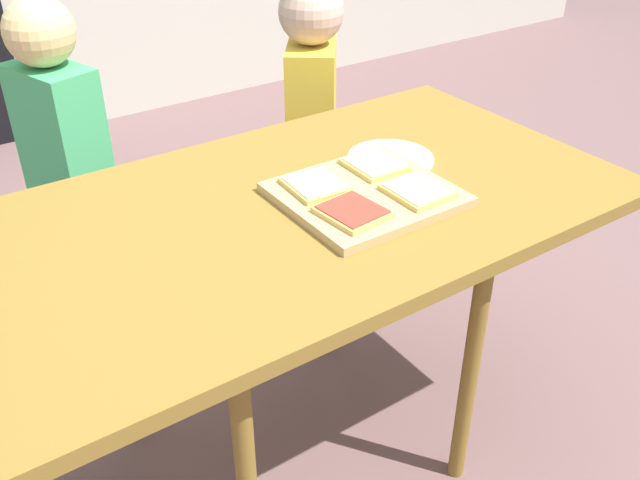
{
  "coord_description": "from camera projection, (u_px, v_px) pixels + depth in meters",
  "views": [
    {
      "loc": [
        -0.66,
        -1.07,
        1.43
      ],
      "look_at": [
        0.07,
        0.0,
        0.61
      ],
      "focal_mm": 39.6,
      "sensor_mm": 36.0,
      "label": 1
    }
  ],
  "objects": [
    {
      "name": "dining_table",
      "position": [
        291.0,
        229.0,
        1.47
      ],
      "size": [
        1.43,
        0.76,
        0.72
      ],
      "color": "brown",
      "rests_on": "ground"
    },
    {
      "name": "pizza_slice_far_right",
      "position": [
        375.0,
        164.0,
        1.55
      ],
      "size": [
        0.11,
        0.13,
        0.01
      ],
      "color": "#D3B157",
      "rests_on": "cutting_board"
    },
    {
      "name": "child_left",
      "position": [
        66.0,
        157.0,
        1.93
      ],
      "size": [
        0.21,
        0.27,
        1.02
      ],
      "color": "#302E52",
      "rests_on": "ground"
    },
    {
      "name": "pizza_slice_far_left",
      "position": [
        315.0,
        185.0,
        1.47
      ],
      "size": [
        0.12,
        0.13,
        0.01
      ],
      "color": "#D3B157",
      "rests_on": "cutting_board"
    },
    {
      "name": "cutting_board",
      "position": [
        365.0,
        194.0,
        1.46
      ],
      "size": [
        0.34,
        0.31,
        0.02
      ],
      "primitive_type": "cube",
      "color": "tan",
      "rests_on": "dining_table"
    },
    {
      "name": "ground_plane",
      "position": [
        297.0,
        448.0,
        1.82
      ],
      "size": [
        16.0,
        16.0,
        0.0
      ],
      "primitive_type": "plane",
      "color": "#6E5150"
    },
    {
      "name": "plate_white_right",
      "position": [
        390.0,
        159.0,
        1.62
      ],
      "size": [
        0.2,
        0.2,
        0.01
      ],
      "primitive_type": "cylinder",
      "color": "white",
      "rests_on": "dining_table"
    },
    {
      "name": "pizza_slice_near_right",
      "position": [
        418.0,
        191.0,
        1.44
      ],
      "size": [
        0.11,
        0.12,
        0.01
      ],
      "color": "#D3B157",
      "rests_on": "cutting_board"
    },
    {
      "name": "child_right",
      "position": [
        312.0,
        122.0,
        2.15
      ],
      "size": [
        0.26,
        0.28,
        1.01
      ],
      "color": "#37485B",
      "rests_on": "ground"
    },
    {
      "name": "pizza_slice_near_left",
      "position": [
        353.0,
        212.0,
        1.37
      ],
      "size": [
        0.12,
        0.14,
        0.01
      ],
      "color": "#D3B157",
      "rests_on": "cutting_board"
    }
  ]
}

